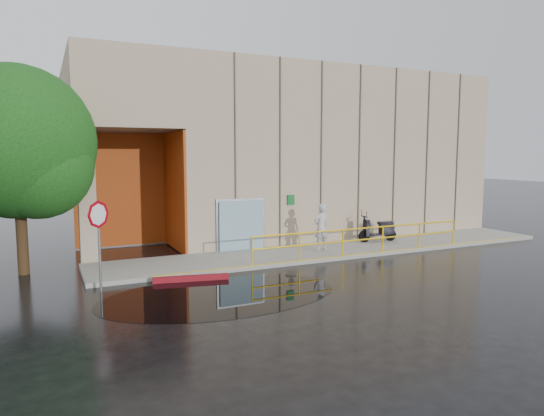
{
  "coord_description": "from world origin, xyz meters",
  "views": [
    {
      "loc": [
        -7.02,
        -12.25,
        4.03
      ],
      "look_at": [
        0.21,
        3.0,
        2.15
      ],
      "focal_mm": 32.0,
      "sensor_mm": 36.0,
      "label": 1
    }
  ],
  "objects_px": {
    "person": "(321,227)",
    "scooter": "(378,223)",
    "tree_near": "(22,148)",
    "stop_sign": "(99,226)",
    "red_curb": "(191,278)"
  },
  "relations": [
    {
      "from": "person",
      "to": "scooter",
      "type": "relative_size",
      "value": 1.03
    },
    {
      "from": "scooter",
      "to": "tree_near",
      "type": "bearing_deg",
      "value": -173.98
    },
    {
      "from": "stop_sign",
      "to": "red_curb",
      "type": "relative_size",
      "value": 1.12
    },
    {
      "from": "person",
      "to": "tree_near",
      "type": "height_order",
      "value": "tree_near"
    },
    {
      "from": "tree_near",
      "to": "stop_sign",
      "type": "bearing_deg",
      "value": -58.17
    },
    {
      "from": "person",
      "to": "scooter",
      "type": "xyz_separation_m",
      "value": [
        3.37,
        0.68,
        -0.15
      ]
    },
    {
      "from": "stop_sign",
      "to": "red_curb",
      "type": "bearing_deg",
      "value": -18.78
    },
    {
      "from": "person",
      "to": "stop_sign",
      "type": "height_order",
      "value": "stop_sign"
    },
    {
      "from": "scooter",
      "to": "stop_sign",
      "type": "bearing_deg",
      "value": -159.46
    },
    {
      "from": "scooter",
      "to": "stop_sign",
      "type": "distance_m",
      "value": 12.33
    },
    {
      "from": "tree_near",
      "to": "person",
      "type": "bearing_deg",
      "value": -7.16
    },
    {
      "from": "stop_sign",
      "to": "tree_near",
      "type": "bearing_deg",
      "value": 103.26
    },
    {
      "from": "stop_sign",
      "to": "scooter",
      "type": "bearing_deg",
      "value": -6.73
    },
    {
      "from": "person",
      "to": "red_curb",
      "type": "relative_size",
      "value": 0.8
    },
    {
      "from": "red_curb",
      "to": "tree_near",
      "type": "height_order",
      "value": "tree_near"
    }
  ]
}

